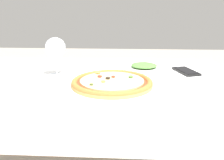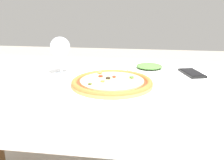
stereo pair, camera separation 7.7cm
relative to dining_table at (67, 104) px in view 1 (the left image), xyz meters
The scene contains 5 objects.
dining_table is the anchor object (origin of this frame).
pizza_plate 0.21m from the dining_table, 10.74° to the right, with size 0.35×0.35×0.04m.
wine_glass_far_left 0.24m from the dining_table, 118.97° to the left, with size 0.09×0.09×0.16m.
cell_phone 0.55m from the dining_table, 21.61° to the left, with size 0.11×0.16×0.01m.
side_plate 0.41m from the dining_table, 37.40° to the left, with size 0.21×0.21×0.03m.
Camera 1 is at (0.23, -0.91, 1.04)m, focal length 40.00 mm.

